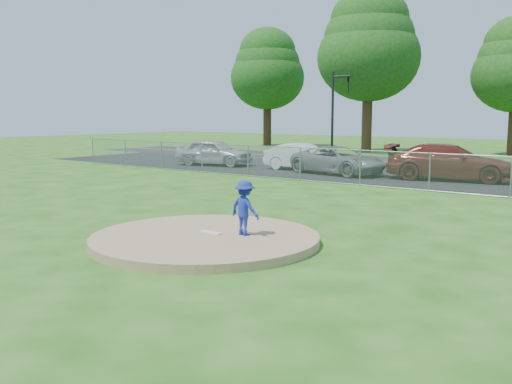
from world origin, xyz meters
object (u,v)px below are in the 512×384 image
tree_left (369,44)px  parked_car_silver (214,152)px  parked_car_white (304,157)px  parked_car_gray (338,160)px  pitcher (245,208)px  parked_car_darkred (450,162)px  traffic_cone (331,168)px  traffic_signal_left (336,108)px  tree_far_left (267,69)px

tree_left → parked_car_silver: 17.46m
tree_left → parked_car_white: 17.15m
parked_car_silver → parked_car_gray: parked_car_silver is taller
pitcher → parked_car_darkred: 15.66m
traffic_cone → traffic_signal_left: bearing=117.6°
tree_far_left → parked_car_gray: 25.30m
tree_far_left → pitcher: tree_far_left is taller
tree_far_left → parked_car_darkred: (22.39, -16.79, -6.23)m
traffic_signal_left → parked_car_silver: 8.36m
traffic_cone → parked_car_gray: parked_car_gray is taller
tree_left → parked_car_gray: bearing=-68.7°
traffic_cone → pitcher: bearing=-67.9°
pitcher → tree_left: bearing=-62.0°
pitcher → parked_car_gray: (-5.69, 14.89, -0.14)m
parked_car_gray → parked_car_darkred: 5.38m
parked_car_gray → parked_car_darkred: bearing=-71.6°
parked_car_white → parked_car_gray: size_ratio=0.87×
parked_car_silver → parked_car_white: parked_car_silver is taller
tree_left → pitcher: (11.76, -30.45, -7.40)m
tree_far_left → parked_car_silver: 20.73m
parked_car_gray → traffic_cone: bearing=156.9°
tree_far_left → parked_car_silver: tree_far_left is taller
traffic_signal_left → parked_car_darkred: (9.16, -5.79, -2.53)m
parked_car_silver → parked_car_gray: (8.19, 0.09, -0.08)m
traffic_signal_left → traffic_cone: bearing=-62.4°
parked_car_darkred → tree_far_left: bearing=41.1°
parked_car_white → parked_car_darkred: size_ratio=0.76×
traffic_signal_left → parked_car_white: traffic_signal_left is taller
tree_left → pitcher: tree_left is taller
parked_car_darkred → parked_car_gray: bearing=86.2°
traffic_signal_left → parked_car_darkred: 11.13m
tree_left → parked_car_darkred: tree_left is taller
parked_car_silver → parked_car_white: (5.76, 0.68, -0.06)m
traffic_signal_left → parked_car_darkred: bearing=-32.3°
parked_car_white → parked_car_gray: bearing=-103.8°
tree_left → parked_car_silver: bearing=-97.7°
parked_car_white → tree_left: bearing=13.4°
pitcher → parked_car_gray: size_ratio=0.26×
parked_car_silver → parked_car_darkred: 13.54m
tree_far_left → pitcher: 40.12m
traffic_signal_left → parked_car_white: 6.68m
parked_car_silver → parked_car_gray: size_ratio=0.91×
parked_car_white → traffic_signal_left: bearing=13.0°
pitcher → traffic_signal_left: bearing=-59.2°
traffic_signal_left → pitcher: bearing=-66.1°
traffic_signal_left → pitcher: 23.60m
tree_left → traffic_cone: 18.70m
tree_far_left → parked_car_gray: tree_far_left is taller
traffic_signal_left → tree_left: bearing=104.0°
traffic_signal_left → pitcher: size_ratio=4.34×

